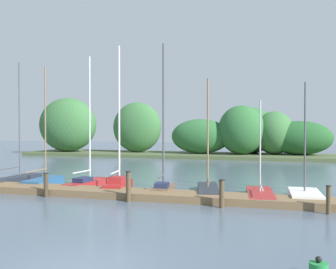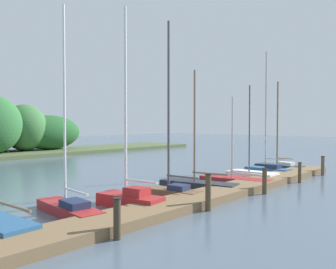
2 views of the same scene
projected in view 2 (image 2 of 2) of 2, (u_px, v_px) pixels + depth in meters
The scene contains 14 objects.
dock_pier at pixel (214, 195), 15.51m from camera, with size 24.51×1.80×0.35m.
sailboat_2 at pixel (67, 205), 12.74m from camera, with size 1.29×3.96×7.71m.
sailboat_3 at pixel (128, 195), 13.90m from camera, with size 1.38×3.11×8.02m.
sailboat_4 at pixel (171, 186), 15.80m from camera, with size 1.29×3.02×8.00m.
sailboat_5 at pixel (196, 183), 17.78m from camera, with size 1.82×4.27×6.10m.
sailboat_6 at pixel (234, 180), 19.39m from camera, with size 1.60×4.24×4.86m.
sailboat_7 at pixel (250, 174), 21.01m from camera, with size 1.49×3.13×5.68m.
sailboat_8 at pixel (267, 167), 23.12m from camera, with size 1.08×3.13×8.14m.
sailboat_9 at pixel (279, 165), 25.18m from camera, with size 1.06×3.62×6.40m.
mooring_piling_1 at pixel (117, 218), 10.01m from camera, with size 0.25×0.25×1.22m.
mooring_piling_2 at pixel (208, 192), 13.31m from camera, with size 0.26×0.26×1.45m.
mooring_piling_3 at pixel (265, 181), 16.49m from camera, with size 0.25×0.25×1.24m.
mooring_piling_4 at pixel (300, 172), 19.68m from camera, with size 0.21×0.21×1.16m.
mooring_piling_5 at pixel (323, 166), 22.50m from camera, with size 0.24×0.24×1.25m.
Camera 2 is at (-12.80, 0.58, 3.36)m, focal length 37.07 mm.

